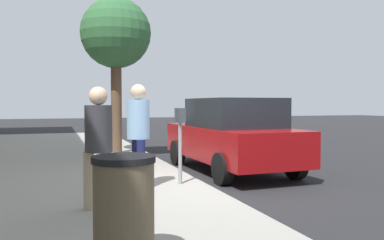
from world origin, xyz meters
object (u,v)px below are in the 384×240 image
parked_sedan_near (231,135)px  street_tree (116,35)px  parking_meter (180,129)px  pedestrian_bystander (99,138)px  pedestrian_at_meter (138,126)px  trash_bin (124,210)px

parked_sedan_near → street_tree: size_ratio=0.95×
parking_meter → street_tree: bearing=5.1°
parking_meter → pedestrian_bystander: pedestrian_bystander is taller
pedestrian_bystander → parking_meter: bearing=-1.4°
pedestrian_at_meter → parked_sedan_near: 3.19m
pedestrian_bystander → pedestrian_at_meter: bearing=15.9°
pedestrian_at_meter → trash_bin: bearing=-105.1°
pedestrian_bystander → parked_sedan_near: (3.12, -3.44, -0.27)m
parking_meter → street_tree: street_tree is taller
parking_meter → trash_bin: 3.77m
pedestrian_at_meter → trash_bin: (-3.29, 0.79, -0.58)m
pedestrian_at_meter → trash_bin: 3.44m
parked_sedan_near → street_tree: street_tree is taller
street_tree → pedestrian_at_meter: bearing=176.1°
parked_sedan_near → street_tree: 4.91m
pedestrian_bystander → parked_sedan_near: size_ratio=0.39×
parking_meter → pedestrian_at_meter: (-0.09, 0.80, 0.08)m
pedestrian_at_meter → parked_sedan_near: size_ratio=0.41×
street_tree → parked_sedan_near: bearing=-145.8°
parked_sedan_near → pedestrian_bystander: bearing=132.2°
pedestrian_at_meter → parked_sedan_near: bearing=32.7°
pedestrian_at_meter → pedestrian_bystander: 1.57m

